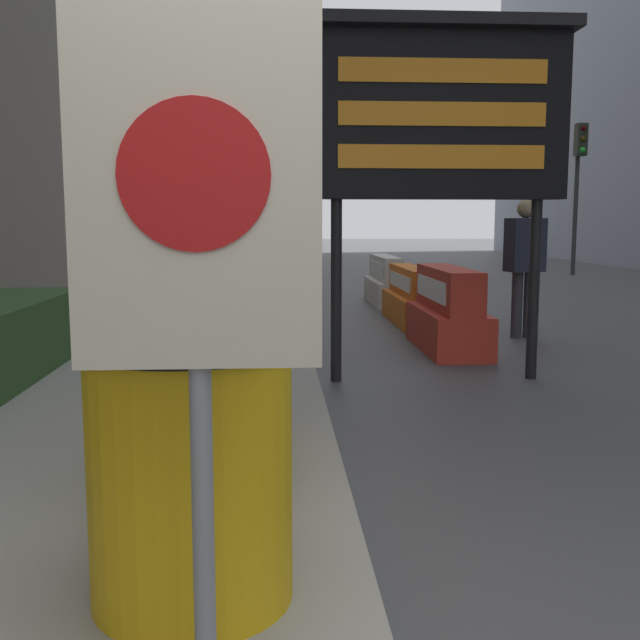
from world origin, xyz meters
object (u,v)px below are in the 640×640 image
Objects in this scene: barrel_drum_foreground at (191,467)px; jersey_barrier_red_striped at (448,314)px; jersey_barrier_white at (385,283)px; traffic_light_near_curb at (312,155)px; pedestrian_worker at (525,257)px; barrel_drum_back at (231,366)px; jersey_barrier_orange_near at (411,298)px; traffic_light_far_side at (579,166)px; warning_sign at (196,223)px; message_board at (440,114)px; barrel_drum_middle at (205,404)px; traffic_cone_near at (453,288)px.

barrel_drum_foreground is 6.16m from jersey_barrier_red_striped.
jersey_barrier_white is 0.48× the size of traffic_light_near_curb.
traffic_light_near_curb is at bearing -89.91° from pedestrian_worker.
barrel_drum_back is at bearing -94.92° from traffic_light_near_curb.
traffic_light_far_side is (6.18, 9.28, 2.55)m from jersey_barrier_orange_near.
warning_sign is at bearing -100.92° from jersey_barrier_white.
barrel_drum_back is 0.24× the size of traffic_light_far_side.
message_board is (1.75, 4.13, 1.78)m from barrel_drum_foreground.
jersey_barrier_white is at bearing 75.77° from barrel_drum_back.
traffic_light_near_curb reaches higher than jersey_barrier_red_striped.
jersey_barrier_orange_near is 0.51× the size of traffic_light_far_side.
jersey_barrier_red_striped is at bearing 21.40° from pedestrian_worker.
barrel_drum_middle is 0.47× the size of jersey_barrier_white.
barrel_drum_back is at bearing -112.16° from traffic_cone_near.
message_board reaches higher than jersey_barrier_orange_near.
jersey_barrier_red_striped is at bearing -104.44° from traffic_cone_near.
jersey_barrier_orange_near is (2.28, 7.10, -0.25)m from barrel_drum_middle.
jersey_barrier_red_striped is at bearing -90.00° from jersey_barrier_white.
barrel_drum_middle is at bearing -110.47° from traffic_cone_near.
warning_sign is at bearing -108.75° from jersey_barrier_red_striped.
jersey_barrier_orange_near is (0.00, 2.28, -0.06)m from jersey_barrier_red_striped.
pedestrian_worker is (3.35, 4.72, 0.41)m from barrel_drum_back.
traffic_light_near_curb is at bearing 98.33° from jersey_barrier_orange_near.
traffic_cone_near is (3.34, 8.94, -0.27)m from barrel_drum_middle.
jersey_barrier_white is 4.20m from pedestrian_worker.
traffic_light_far_side is (8.39, 15.47, 2.30)m from barrel_drum_back.
jersey_barrier_white is (0.49, 6.40, -2.00)m from message_board.
jersey_barrier_red_striped is 0.90× the size of jersey_barrier_white.
barrel_drum_foreground is 0.91m from barrel_drum_middle.
jersey_barrier_red_striped is at bearing 64.72° from barrel_drum_middle.
jersey_barrier_white is 9.50m from traffic_light_far_side.
message_board is (1.79, 3.22, 1.78)m from barrel_drum_middle.
jersey_barrier_white is at bearing 147.16° from traffic_cone_near.
barrel_drum_middle reaches higher than jersey_barrier_red_striped.
traffic_light_far_side reaches higher than barrel_drum_foreground.
traffic_cone_near is at bearing 60.08° from jersey_barrier_orange_near.
jersey_barrier_red_striped is at bearing -90.00° from jersey_barrier_orange_near.
jersey_barrier_orange_near is at bearing 72.21° from barrel_drum_middle.
message_board reaches higher than barrel_drum_middle.
warning_sign is at bearing -109.34° from message_board.
pedestrian_worker is (-5.04, -10.75, -1.89)m from traffic_light_far_side.
barrel_drum_middle is 0.30× the size of message_board.
traffic_light_near_curb reaches higher than barrel_drum_middle.
warning_sign is 2.86× the size of traffic_cone_near.
warning_sign reaches higher than barrel_drum_foreground.
message_board is 11.12m from traffic_light_near_curb.
traffic_light_far_side reaches higher than jersey_barrier_white.
barrel_drum_middle is 0.23× the size of traffic_light_near_curb.
barrel_drum_foreground reaches higher than traffic_cone_near.
traffic_cone_near is at bearing 71.46° from barrel_drum_foreground.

